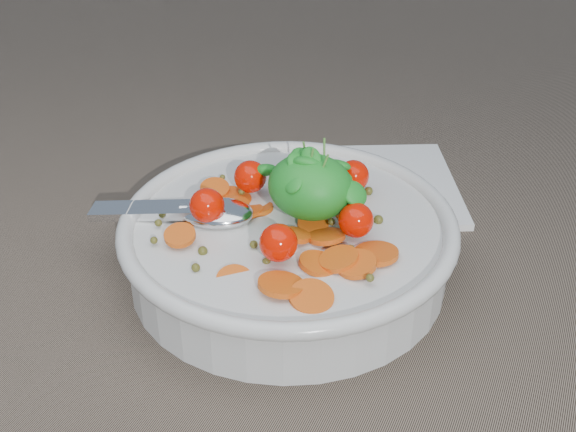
% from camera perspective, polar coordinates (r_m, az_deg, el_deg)
% --- Properties ---
extents(ground, '(6.00, 6.00, 0.00)m').
position_cam_1_polar(ground, '(0.53, -2.39, -5.34)').
color(ground, '#766554').
rests_on(ground, ground).
extents(bowl, '(0.26, 0.24, 0.10)m').
position_cam_1_polar(bowl, '(0.52, -0.00, -1.97)').
color(bowl, silver).
rests_on(bowl, ground).
extents(napkin, '(0.21, 0.20, 0.01)m').
position_cam_1_polar(napkin, '(0.64, 5.93, 2.42)').
color(napkin, white).
rests_on(napkin, ground).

